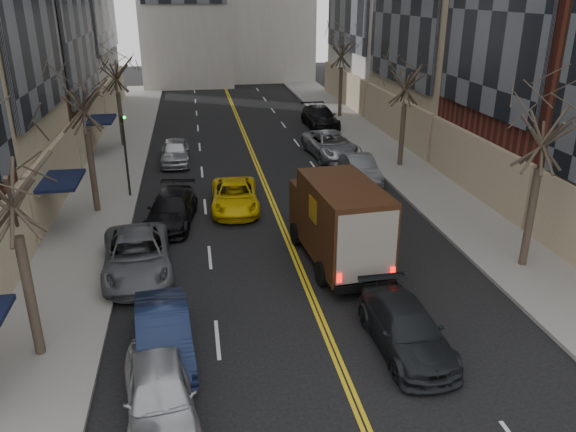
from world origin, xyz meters
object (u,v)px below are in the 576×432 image
(ups_truck, at_px, (338,222))
(taxi, at_px, (235,196))
(observer_sedan, at_px, (406,328))
(pedestrian, at_px, (296,203))

(ups_truck, bearing_deg, taxi, 113.75)
(ups_truck, distance_m, observer_sedan, 6.23)
(ups_truck, relative_size, taxi, 1.32)
(observer_sedan, distance_m, pedestrian, 10.88)
(observer_sedan, distance_m, taxi, 13.49)
(ups_truck, xyz_separation_m, observer_sedan, (0.60, -6.10, -1.08))
(taxi, bearing_deg, pedestrian, -33.61)
(observer_sedan, bearing_deg, ups_truck, 94.18)
(ups_truck, xyz_separation_m, taxi, (-3.61, 6.71, -1.08))
(pedestrian, bearing_deg, observer_sedan, 164.53)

